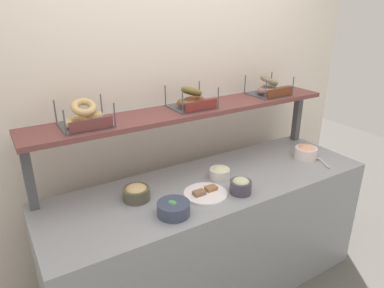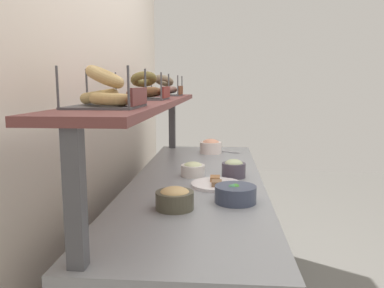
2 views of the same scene
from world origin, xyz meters
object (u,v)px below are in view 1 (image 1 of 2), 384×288
Objects in this scene: bowl_scallion_spread at (220,172)px; serving_spoon_near_plate at (321,161)px; bagel_basket_poppy at (269,88)px; serving_plate_white at (205,193)px; bowl_veggie_mix at (173,208)px; bowl_tuna_salad at (241,186)px; bowl_hummus at (136,192)px; bagel_basket_cinnamon_raisin at (191,100)px; bagel_basket_sesame at (85,117)px; bowl_lox_spread at (306,152)px.

serving_spoon_near_plate is at bearing -13.14° from bowl_scallion_spread.
bowl_scallion_spread is 0.46× the size of bagel_basket_poppy.
bowl_scallion_spread is at bearing 33.92° from serving_plate_white.
bowl_veggie_mix is 0.46m from bowl_tuna_salad.
bowl_hummus is (-0.58, 0.03, 0.01)m from bowl_scallion_spread.
bagel_basket_cinnamon_raisin is (0.14, 0.39, 0.47)m from serving_plate_white.
bowl_veggie_mix reaches higher than serving_plate_white.
bowl_scallion_spread is 0.83× the size of serving_spoon_near_plate.
serving_plate_white is (0.26, 0.08, -0.03)m from bowl_veggie_mix.
bagel_basket_cinnamon_raisin is at bearing 103.80° from bowl_scallion_spread.
bagel_basket_sesame is 1.39m from bagel_basket_poppy.
bagel_basket_poppy is at bearing 37.43° from bowl_tuna_salad.
bowl_scallion_spread is 0.52m from bowl_veggie_mix.
bowl_veggie_mix is (-1.20, -0.14, -0.01)m from bowl_lox_spread.
bowl_scallion_spread is 0.47× the size of bagel_basket_sesame.
bowl_lox_spread is 1.59m from bagel_basket_sesame.
bowl_lox_spread is 1.31m from bowl_hummus.
bowl_tuna_salad is 0.65m from bagel_basket_cinnamon_raisin.
bowl_hummus is at bearing 113.27° from bowl_veggie_mix.
bowl_hummus is at bearing -169.61° from bagel_basket_poppy.
bowl_tuna_salad is 0.81× the size of serving_spoon_near_plate.
bowl_lox_spread is at bearing 11.48° from bowl_tuna_salad.
serving_spoon_near_plate is (0.99, -0.05, -0.00)m from serving_plate_white.
bowl_hummus is at bearing 171.04° from serving_spoon_near_plate.
bagel_basket_cinnamon_raisin reaches higher than bowl_scallion_spread.
bowl_hummus is 1.38m from serving_spoon_near_plate.
bowl_hummus is at bearing -48.37° from bagel_basket_sesame.
bagel_basket_poppy is (0.62, 0.25, 0.44)m from bowl_scallion_spread.
bowl_hummus is at bearing 155.71° from serving_plate_white.
serving_spoon_near_plate is at bearing -8.96° from bowl_hummus.
bowl_hummus is at bearing -156.55° from bagel_basket_cinnamon_raisin.
bowl_lox_spread is at bearing -12.27° from bagel_basket_sesame.
serving_plate_white is at bearing -34.19° from bagel_basket_sesame.
bagel_basket_cinnamon_raisin reaches higher than bowl_veggie_mix.
bagel_basket_poppy reaches higher than bowl_hummus.
bowl_veggie_mix is 0.28m from bowl_hummus.
serving_spoon_near_plate is 1.06m from bagel_basket_cinnamon_raisin.
bagel_basket_sesame reaches higher than serving_spoon_near_plate.
bagel_basket_poppy is at bearing 110.85° from serving_spoon_near_plate.
bowl_veggie_mix is at bearing -66.73° from bowl_hummus.
serving_plate_white is 0.92× the size of bagel_basket_sesame.
bagel_basket_poppy reaches higher than bowl_tuna_salad.
bowl_lox_spread reaches higher than serving_plate_white.
bowl_scallion_spread is 0.83× the size of bowl_lox_spread.
bowl_lox_spread is at bearing -4.83° from bowl_hummus.
bagel_basket_sesame is at bearing 148.01° from bowl_tuna_salad.
bagel_basket_sesame is at bearing -179.33° from bagel_basket_cinnamon_raisin.
serving_spoon_near_plate is 1.68m from bagel_basket_sesame.
bowl_veggie_mix is 1.14× the size of bowl_hummus.
bagel_basket_sesame is at bearing 131.63° from bowl_hummus.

